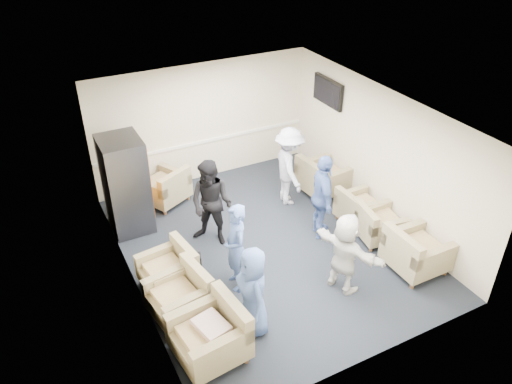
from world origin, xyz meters
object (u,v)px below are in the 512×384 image
armchair_right_far (321,179)px  person_mid_left (236,248)px  armchair_right_midfar (359,210)px  person_front_left (253,292)px  armchair_corner (166,188)px  person_back_left (211,204)px  armchair_right_midnear (377,225)px  person_back_right (289,167)px  armchair_left_near (213,336)px  armchair_left_mid (182,297)px  person_front_right (345,253)px  armchair_left_far (171,271)px  person_mid_right (322,197)px  armchair_right_near (414,253)px  vending_machine (126,185)px

armchair_right_far → person_mid_left: person_mid_left is taller
armchair_right_midfar → person_mid_left: (-2.95, -0.53, 0.48)m
armchair_right_far → person_front_left: 4.23m
armchair_corner → person_back_left: person_back_left is taller
armchair_right_midfar → armchair_corner: bearing=50.0°
armchair_corner → person_mid_left: person_mid_left is taller
person_front_left → person_back_left: size_ratio=0.88×
armchair_right_midnear → person_back_right: 2.16m
armchair_left_near → armchair_left_mid: armchair_left_near is taller
armchair_right_far → person_front_right: (-1.35, -2.70, 0.36)m
armchair_left_far → person_front_right: bearing=54.4°
armchair_right_far → person_back_right: (-0.80, 0.03, 0.49)m
person_back_right → person_mid_right: person_mid_right is taller
armchair_left_far → person_mid_right: person_mid_right is taller
person_mid_right → person_mid_left: bearing=124.2°
person_back_right → person_front_right: (-0.55, -2.73, -0.13)m
armchair_corner → person_back_left: bearing=74.9°
person_front_left → person_mid_right: size_ratio=0.88×
armchair_right_near → person_back_right: bearing=15.6°
armchair_right_near → person_mid_right: (-0.87, 1.62, 0.50)m
person_mid_right → armchair_left_far: bearing=110.5°
person_back_right → person_mid_right: size_ratio=0.99×
vending_machine → person_mid_right: bearing=-31.9°
armchair_left_mid → vending_machine: 2.79m
armchair_left_far → armchair_right_midfar: 3.95m
person_mid_left → person_back_right: (2.11, 1.87, 0.06)m
person_back_left → person_back_right: bearing=63.5°
armchair_left_mid → armchair_corner: 3.33m
person_mid_right → armchair_right_midnear: bearing=-104.3°
armchair_left_far → person_mid_right: bearing=83.3°
armchair_right_midnear → armchair_right_far: (-0.03, 1.89, 0.04)m
armchair_right_far → person_mid_right: person_mid_right is taller
armchair_right_near → person_mid_left: person_mid_left is taller
armchair_right_near → person_back_right: person_back_right is taller
armchair_left_near → person_mid_right: bearing=113.9°
armchair_right_midnear → person_front_right: (-1.38, -0.81, 0.41)m
person_mid_left → person_back_left: 1.32m
armchair_right_midnear → armchair_right_midfar: armchair_right_midnear is taller
armchair_right_midfar → person_back_right: 1.67m
person_front_right → armchair_left_near: bearing=79.5°
armchair_right_near → armchair_corner: (-3.16, 4.10, -0.02)m
armchair_left_near → person_front_left: 0.85m
person_back_left → person_mid_right: (1.93, -0.77, 0.01)m
armchair_right_midnear → armchair_corner: (-3.18, 3.07, 0.03)m
armchair_right_midfar → person_back_left: 2.99m
vending_machine → person_mid_left: size_ratio=1.20×
armchair_right_near → armchair_right_midfar: bearing=-0.9°
armchair_right_midnear → person_front_left: (-3.15, -0.95, 0.43)m
armchair_right_midnear → armchair_right_midfar: size_ratio=1.14×
armchair_left_mid → person_mid_right: (3.10, 0.75, 0.52)m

